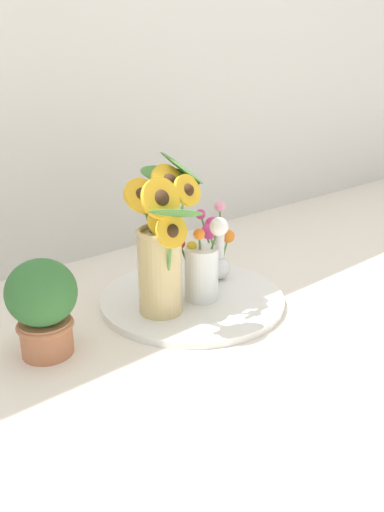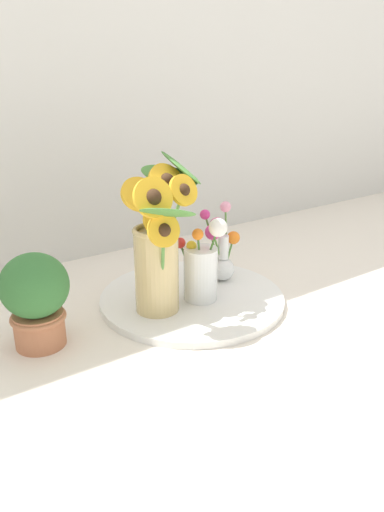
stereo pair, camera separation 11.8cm
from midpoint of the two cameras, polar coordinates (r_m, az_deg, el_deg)
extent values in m
plane|color=silver|center=(1.17, 7.10, -6.90)|extent=(6.00, 6.00, 0.00)
cube|color=silver|center=(1.51, -7.56, 26.74)|extent=(3.60, 0.06, 1.40)
cylinder|color=white|center=(1.23, 2.77, -4.91)|extent=(0.45, 0.45, 0.02)
cylinder|color=#D1B77A|center=(1.12, -1.05, -1.87)|extent=(0.10, 0.10, 0.19)
torus|color=#D1B77A|center=(1.08, -1.08, 2.88)|extent=(0.10, 0.10, 0.01)
cylinder|color=#568E42|center=(1.14, -1.62, 0.71)|extent=(0.05, 0.06, 0.20)
cylinder|color=gold|center=(1.14, -1.63, 6.22)|extent=(0.10, 0.08, 0.08)
sphere|color=#382314|center=(1.14, -1.63, 6.22)|extent=(0.04, 0.04, 0.04)
cylinder|color=#568E42|center=(1.11, -0.89, 0.29)|extent=(0.02, 0.03, 0.16)
cylinder|color=gold|center=(1.07, -0.80, 4.07)|extent=(0.07, 0.04, 0.07)
sphere|color=#382314|center=(1.07, -0.80, 4.07)|extent=(0.03, 0.03, 0.03)
cylinder|color=#568E42|center=(1.09, 0.10, 1.17)|extent=(0.07, 0.04, 0.23)
cylinder|color=gold|center=(1.06, 2.23, 7.49)|extent=(0.08, 0.04, 0.08)
sphere|color=#382314|center=(1.06, 2.23, 7.49)|extent=(0.03, 0.03, 0.03)
cylinder|color=#568E42|center=(1.10, -1.62, 1.19)|extent=(0.04, 0.04, 0.23)
cylinder|color=gold|center=(1.07, -2.90, 7.03)|extent=(0.09, 0.06, 0.08)
sphere|color=#382314|center=(1.07, -2.90, 7.03)|extent=(0.03, 0.03, 0.03)
cylinder|color=#568E42|center=(1.06, -0.19, -1.09)|extent=(0.03, 0.06, 0.17)
cylinder|color=gold|center=(1.01, 0.10, 2.92)|extent=(0.08, 0.03, 0.08)
sphere|color=#382314|center=(1.01, 0.10, 2.92)|extent=(0.03, 0.03, 0.03)
cylinder|color=#568E42|center=(1.10, -0.22, 2.05)|extent=(0.04, 0.03, 0.24)
cylinder|color=gold|center=(1.08, 0.24, 8.51)|extent=(0.09, 0.06, 0.08)
sphere|color=#382314|center=(1.08, 0.24, 8.51)|extent=(0.04, 0.04, 0.04)
cylinder|color=#568E42|center=(1.06, -0.89, 0.63)|extent=(0.05, 0.06, 0.24)
cylinder|color=gold|center=(0.99, -1.08, 6.67)|extent=(0.09, 0.04, 0.09)
sphere|color=#382314|center=(0.99, -1.08, 6.67)|extent=(0.03, 0.03, 0.03)
ellipsoid|color=#477F38|center=(1.11, 1.80, 10.05)|extent=(0.08, 0.14, 0.09)
ellipsoid|color=#477F38|center=(0.99, 0.69, 4.93)|extent=(0.12, 0.08, 0.06)
ellipsoid|color=#477F38|center=(1.11, 0.46, 9.15)|extent=(0.13, 0.15, 0.06)
cylinder|color=white|center=(1.18, 3.86, -2.12)|extent=(0.08, 0.08, 0.13)
cylinder|color=#427533|center=(1.16, 3.78, -0.21)|extent=(0.02, 0.01, 0.12)
sphere|color=orange|center=(1.14, 3.66, 2.44)|extent=(0.03, 0.03, 0.03)
cylinder|color=#427533|center=(1.19, 2.39, -1.22)|extent=(0.03, 0.04, 0.11)
sphere|color=red|center=(1.18, 1.50, 1.45)|extent=(0.03, 0.03, 0.03)
cylinder|color=#427533|center=(1.16, 4.68, -0.43)|extent=(0.04, 0.03, 0.15)
sphere|color=white|center=(1.14, 5.98, 3.19)|extent=(0.04, 0.04, 0.04)
cylinder|color=#427533|center=(1.18, 3.44, -1.19)|extent=(0.03, 0.02, 0.10)
sphere|color=yellow|center=(1.17, 2.85, 1.11)|extent=(0.02, 0.02, 0.02)
sphere|color=white|center=(1.30, 6.15, -1.54)|extent=(0.06, 0.06, 0.06)
cylinder|color=white|center=(1.28, 6.26, 0.97)|extent=(0.03, 0.03, 0.06)
cylinder|color=#568E42|center=(1.30, 6.86, 0.22)|extent=(0.02, 0.01, 0.09)
sphere|color=orange|center=(1.29, 7.38, 2.04)|extent=(0.03, 0.03, 0.03)
cylinder|color=#568E42|center=(1.28, 4.98, 1.81)|extent=(0.03, 0.03, 0.13)
sphere|color=#C6337A|center=(1.26, 4.19, 4.72)|extent=(0.03, 0.03, 0.03)
cylinder|color=#568E42|center=(1.29, 5.91, 1.29)|extent=(0.02, 0.01, 0.10)
sphere|color=#C6337A|center=(1.28, 5.57, 3.50)|extent=(0.04, 0.04, 0.04)
cylinder|color=#568E42|center=(1.28, 5.67, 0.65)|extent=(0.03, 0.02, 0.09)
sphere|color=#C6337A|center=(1.26, 5.09, 2.69)|extent=(0.04, 0.04, 0.04)
cylinder|color=#568E42|center=(1.29, 6.54, 2.26)|extent=(0.02, 0.03, 0.15)
sphere|color=pink|center=(1.29, 6.50, 5.57)|extent=(0.03, 0.03, 0.03)
cylinder|color=#B7704C|center=(1.07, -13.99, -8.14)|extent=(0.10, 0.10, 0.07)
torus|color=#B7704C|center=(1.06, -14.12, -6.86)|extent=(0.11, 0.11, 0.01)
ellipsoid|color=#336B33|center=(1.02, -14.47, -3.35)|extent=(0.14, 0.14, 0.13)
camera|label=1|loc=(0.06, -87.14, 1.11)|focal=35.00mm
camera|label=2|loc=(0.06, 92.86, -1.11)|focal=35.00mm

